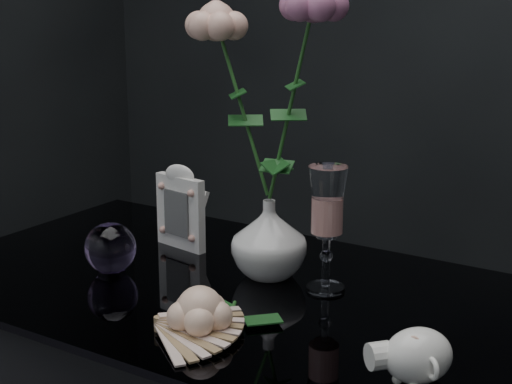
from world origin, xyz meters
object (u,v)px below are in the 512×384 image
Objects in this scene: paperweight at (110,248)px; loose_rose at (200,310)px; wine_glass at (327,229)px; vase at (269,239)px; picture_frame at (180,206)px; pearl_jar at (418,353)px.

paperweight is 0.28m from loose_rose.
wine_glass is 0.36m from paperweight.
vase is 0.11m from wine_glass.
picture_frame is at bearing 83.96° from paperweight.
loose_rose is at bearing -81.54° from vase.
wine_glass reaches higher than loose_rose.
paperweight reaches higher than loose_rose.
pearl_jar reaches higher than loose_rose.
picture_frame reaches higher than vase.
paperweight reaches higher than pearl_jar.
paperweight is at bearing -159.86° from wine_glass.
pearl_jar is (0.56, -0.08, -0.01)m from paperweight.
pearl_jar is at bearing -7.72° from paperweight.
paperweight is at bearing -151.24° from vase.
picture_frame is 0.17m from paperweight.
paperweight is 0.35× the size of pearl_jar.
paperweight is (-0.33, -0.12, -0.06)m from wine_glass.
pearl_jar is (0.23, -0.20, -0.06)m from wine_glass.
pearl_jar is at bearing -41.07° from wine_glass.
vase is 0.65× the size of loose_rose.
picture_frame is 0.63× the size of pearl_jar.
wine_glass reaches higher than picture_frame.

